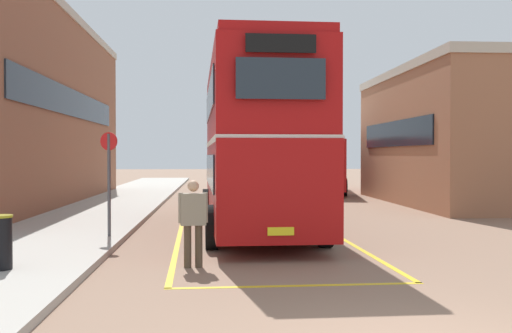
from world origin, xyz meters
TOP-DOWN VIEW (x-y plane):
  - ground_plane at (0.00, 14.40)m, footprint 135.60×135.60m
  - sidewalk_left at (-6.50, 16.80)m, footprint 4.00×57.60m
  - depot_building_right at (8.93, 19.19)m, footprint 7.00×12.18m
  - double_decker_bus at (-1.16, 10.44)m, footprint 3.08×10.10m
  - single_deck_bus at (3.54, 27.14)m, footprint 3.78×9.76m
  - pedestrian_boarding at (-2.70, 5.15)m, footprint 0.55×0.29m
  - litter_bin at (-5.99, 4.46)m, footprint 0.42×0.42m
  - bus_stop_sign at (-4.86, 8.61)m, footprint 0.43×0.16m
  - bay_marking_yellow at (-1.14, 8.54)m, footprint 4.58×12.15m

SIDE VIEW (x-z plane):
  - ground_plane at x=0.00m, z-range 0.00..0.00m
  - bay_marking_yellow at x=-1.14m, z-range 0.00..0.01m
  - sidewalk_left at x=-6.50m, z-range 0.00..0.14m
  - litter_bin at x=-5.99m, z-range 0.14..1.08m
  - pedestrian_boarding at x=-2.70m, z-range 0.12..1.77m
  - single_deck_bus at x=3.54m, z-range 0.13..3.15m
  - bus_stop_sign at x=-4.86m, z-range 0.40..2.94m
  - double_decker_bus at x=-1.16m, z-range 0.14..4.89m
  - depot_building_right at x=8.93m, z-range 0.00..5.87m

